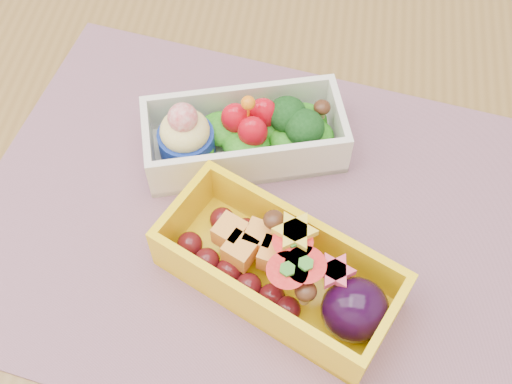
# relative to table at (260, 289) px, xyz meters

# --- Properties ---
(table) EXTENTS (1.20, 0.80, 0.75)m
(table) POSITION_rel_table_xyz_m (0.00, 0.00, 0.00)
(table) COLOR brown
(table) RESTS_ON ground
(placemat) EXTENTS (0.52, 0.43, 0.00)m
(placemat) POSITION_rel_table_xyz_m (-0.01, 0.02, 0.10)
(placemat) COLOR gray
(placemat) RESTS_ON table
(bento_white) EXTENTS (0.19, 0.13, 0.07)m
(bento_white) POSITION_rel_table_xyz_m (-0.03, 0.09, 0.13)
(bento_white) COLOR silver
(bento_white) RESTS_ON placemat
(bento_yellow) EXTENTS (0.21, 0.16, 0.06)m
(bento_yellow) POSITION_rel_table_xyz_m (0.02, -0.04, 0.13)
(bento_yellow) COLOR yellow
(bento_yellow) RESTS_ON placemat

